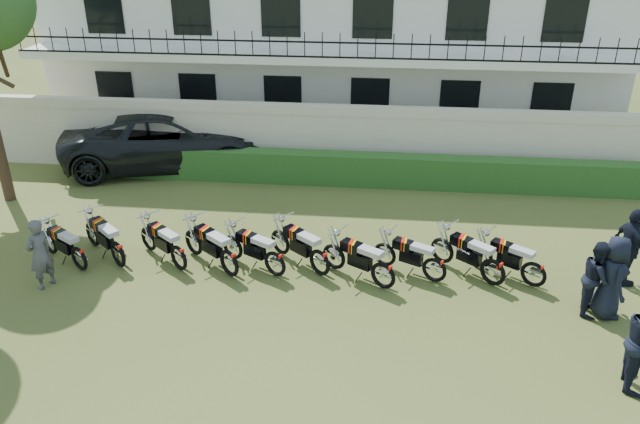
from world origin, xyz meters
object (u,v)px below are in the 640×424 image
object	(u,v)px
motorcycle_6	(383,269)
suv	(169,138)
motorcycle_4	(275,258)
officer_4	(597,278)
officer_5	(630,248)
motorcycle_5	(320,256)
motorcycle_7	(435,264)
motorcycle_2	(178,252)
motorcycle_1	(117,248)
motorcycle_8	(494,266)
motorcycle_0	(78,253)
officer_3	(612,277)
inspector	(40,254)
motorcycle_9	(535,269)
motorcycle_3	(229,257)

from	to	relation	value
motorcycle_6	suv	distance (m)	10.04
motorcycle_4	motorcycle_6	distance (m)	2.53
officer_4	officer_5	size ratio (longest dim) A/B	0.89
motorcycle_5	suv	bearing A→B (deg)	81.01
motorcycle_7	suv	distance (m)	10.66
motorcycle_5	motorcycle_7	world-z (taller)	motorcycle_5
motorcycle_2	officer_5	distance (m)	10.36
motorcycle_1	motorcycle_4	distance (m)	3.81
motorcycle_5	motorcycle_8	xyz separation A→B (m)	(3.97, -0.02, 0.00)
motorcycle_1	motorcycle_6	size ratio (longest dim) A/B	0.91
motorcycle_0	motorcycle_4	distance (m)	4.68
motorcycle_0	officer_3	world-z (taller)	officer_3
motorcycle_0	suv	world-z (taller)	suv
motorcycle_8	officer_3	distance (m)	2.44
motorcycle_2	inspector	size ratio (longest dim) A/B	0.94
motorcycle_6	motorcycle_8	bearing A→B (deg)	-48.96
motorcycle_2	motorcycle_4	bearing A→B (deg)	-51.60
motorcycle_1	motorcycle_6	distance (m)	6.34
motorcycle_8	inspector	xyz separation A→B (m)	(-10.17, -1.10, 0.33)
motorcycle_7	motorcycle_0	bearing A→B (deg)	120.04
suv	officer_5	xyz separation A→B (m)	(12.73, -6.15, -0.00)
motorcycle_7	suv	xyz separation A→B (m)	(-8.40, 6.55, 0.47)
motorcycle_4	officer_5	distance (m)	8.05
motorcycle_4	motorcycle_7	world-z (taller)	motorcycle_4
motorcycle_8	suv	size ratio (longest dim) A/B	0.24
suv	motorcycle_7	bearing A→B (deg)	-142.69
motorcycle_0	motorcycle_1	xyz separation A→B (m)	(0.86, 0.25, 0.04)
motorcycle_6	motorcycle_9	size ratio (longest dim) A/B	1.09
motorcycle_6	inspector	world-z (taller)	inspector
motorcycle_0	motorcycle_6	distance (m)	7.19
suv	motorcycle_9	bearing A→B (deg)	-136.28
motorcycle_3	motorcycle_1	bearing A→B (deg)	126.11
motorcycle_9	motorcycle_0	bearing A→B (deg)	127.17
motorcycle_5	motorcycle_8	size ratio (longest dim) A/B	1.00
motorcycle_9	suv	size ratio (longest dim) A/B	0.24
motorcycle_0	officer_4	bearing A→B (deg)	-60.00
motorcycle_0	motorcycle_5	distance (m)	5.72
motorcycle_3	motorcycle_8	xyz separation A→B (m)	(6.07, 0.24, -0.01)
motorcycle_1	inspector	distance (m)	1.71
motorcycle_1	motorcycle_6	world-z (taller)	motorcycle_1
motorcycle_5	inspector	size ratio (longest dim) A/B	0.97
motorcycle_8	officer_4	distance (m)	2.17
motorcycle_3	officer_3	bearing A→B (deg)	-55.50
motorcycle_4	officer_3	xyz separation A→B (m)	(7.23, -0.78, 0.43)
motorcycle_1	motorcycle_2	distance (m)	1.49
suv	officer_4	xyz separation A→B (m)	(11.69, -7.38, -0.10)
motorcycle_8	motorcycle_3	bearing A→B (deg)	132.20
motorcycle_3	inspector	distance (m)	4.20
motorcycle_1	officer_4	distance (m)	10.82
motorcycle_8	motorcycle_7	bearing A→B (deg)	129.66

